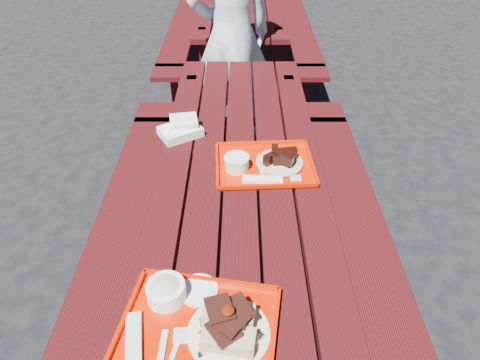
{
  "coord_description": "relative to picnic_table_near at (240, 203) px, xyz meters",
  "views": [
    {
      "loc": [
        0.0,
        -1.5,
        1.89
      ],
      "look_at": [
        0.0,
        -0.15,
        0.82
      ],
      "focal_mm": 32.0,
      "sensor_mm": 36.0,
      "label": 1
    }
  ],
  "objects": [
    {
      "name": "white_cloth",
      "position": [
        -0.29,
        0.3,
        0.22
      ],
      "size": [
        0.24,
        0.22,
        0.08
      ],
      "color": "white",
      "rests_on": "picnic_table_near"
    },
    {
      "name": "picnic_table_far",
      "position": [
        0.0,
        2.8,
        0.0
      ],
      "size": [
        1.41,
        2.4,
        0.75
      ],
      "color": "#470D0F",
      "rests_on": "ground"
    },
    {
      "name": "picnic_table_near",
      "position": [
        0.0,
        0.0,
        0.0
      ],
      "size": [
        1.41,
        2.4,
        0.75
      ],
      "color": "#470D0F",
      "rests_on": "ground"
    },
    {
      "name": "far_tray",
      "position": [
        0.1,
        0.03,
        0.21
      ],
      "size": [
        0.45,
        0.36,
        0.07
      ],
      "color": "red",
      "rests_on": "picnic_table_near"
    },
    {
      "name": "person",
      "position": [
        -0.06,
        1.48,
        0.25
      ],
      "size": [
        0.68,
        0.54,
        1.62
      ],
      "primitive_type": "imported",
      "rotation": [
        0.0,
        0.0,
        3.43
      ],
      "color": "#B3D4ED",
      "rests_on": "ground"
    },
    {
      "name": "near_tray",
      "position": [
        -0.12,
        -0.76,
        0.22
      ],
      "size": [
        0.51,
        0.43,
        0.15
      ],
      "color": "red",
      "rests_on": "picnic_table_near"
    },
    {
      "name": "ground",
      "position": [
        0.0,
        0.0,
        -0.56
      ],
      "size": [
        60.0,
        60.0,
        0.0
      ],
      "primitive_type": "plane",
      "color": "black",
      "rests_on": "ground"
    }
  ]
}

